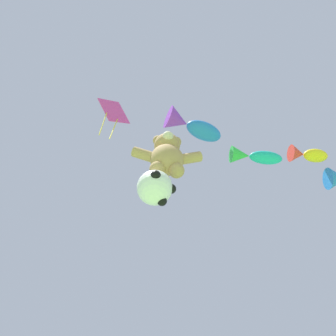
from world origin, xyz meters
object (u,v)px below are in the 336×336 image
fish_kite_cobalt (191,126)px  fish_kite_goldfin (306,155)px  diamond_kite (113,113)px  fish_kite_teal (253,156)px  teddy_bear_kite (167,155)px  soccer_ball_kite (155,188)px

fish_kite_cobalt → fish_kite_goldfin: fish_kite_cobalt is taller
diamond_kite → fish_kite_teal: bearing=6.2°
fish_kite_teal → diamond_kite: diamond_kite is taller
teddy_bear_kite → fish_kite_cobalt: 2.26m
fish_kite_cobalt → diamond_kite: (-2.84, -0.02, 0.60)m
fish_kite_teal → diamond_kite: (-4.99, -0.55, 1.59)m
teddy_bear_kite → soccer_ball_kite: 1.70m
teddy_bear_kite → fish_kite_teal: bearing=8.1°
fish_kite_teal → fish_kite_goldfin: fish_kite_goldfin is taller
teddy_bear_kite → fish_kite_goldfin: fish_kite_goldfin is taller
fish_kite_goldfin → diamond_kite: 7.35m
fish_kite_cobalt → fish_kite_goldfin: bearing=9.9°
teddy_bear_kite → soccer_ball_kite: (-0.30, 0.08, -1.67)m
fish_kite_goldfin → diamond_kite: bearing=-173.7°
soccer_ball_kite → fish_kite_teal: (3.29, 0.35, 2.78)m
fish_kite_teal → fish_kite_goldfin: bearing=6.3°
soccer_ball_kite → fish_kite_goldfin: fish_kite_goldfin is taller
teddy_bear_kite → fish_kite_cobalt: size_ratio=0.99×
teddy_bear_kite → soccer_ball_kite: bearing=165.5°
fish_kite_cobalt → fish_kite_teal: fish_kite_cobalt is taller
fish_kite_cobalt → fish_kite_goldfin: size_ratio=1.54×
fish_kite_cobalt → soccer_ball_kite: bearing=171.2°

